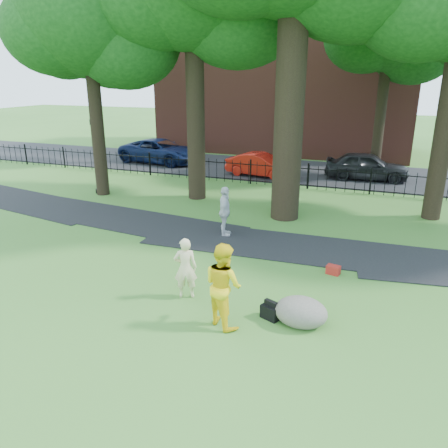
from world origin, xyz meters
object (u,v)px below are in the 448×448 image
at_px(woman, 185,268).
at_px(red_sedan, 261,165).
at_px(lamppost, 96,156).
at_px(boulder, 301,310).
at_px(man, 223,285).

bearing_deg(woman, red_sedan, -104.65).
height_order(lamppost, red_sedan, lamppost).
xyz_separation_m(woman, boulder, (3.02, -0.25, -0.45)).
distance_m(lamppost, red_sedan, 9.01).
xyz_separation_m(man, red_sedan, (-3.49, 15.22, -0.34)).
bearing_deg(boulder, man, -159.62).
bearing_deg(red_sedan, man, -157.08).
bearing_deg(woman, lamppost, -66.64).
relative_size(man, lamppost, 0.54).
relative_size(woman, lamppost, 0.44).
relative_size(boulder, lamppost, 0.33).
distance_m(man, red_sedan, 15.62).
relative_size(woman, boulder, 1.33).
distance_m(boulder, red_sedan, 15.49).
bearing_deg(boulder, red_sedan, 109.47).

